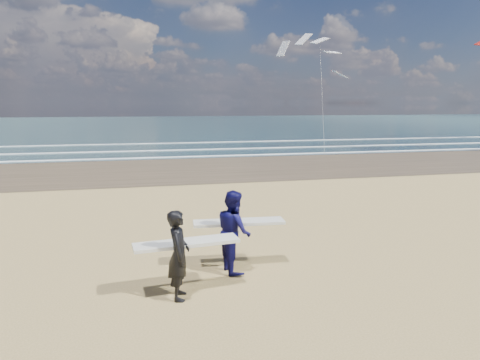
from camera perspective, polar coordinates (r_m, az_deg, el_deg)
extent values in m
cube|color=#473A26|center=(34.13, 26.00, 2.60)|extent=(220.00, 12.00, 0.01)
cube|color=#1A333A|center=(83.22, 2.02, 7.51)|extent=(220.00, 100.00, 0.02)
cube|color=white|center=(37.96, 21.49, 3.66)|extent=(220.00, 0.50, 0.05)
cube|color=white|center=(41.90, 17.89, 4.43)|extent=(220.00, 0.50, 0.05)
cube|color=white|center=(47.58, 13.90, 5.25)|extent=(220.00, 0.50, 0.05)
imported|color=black|center=(8.78, -8.18, -9.85)|extent=(0.52, 0.72, 1.84)
cube|color=silver|center=(9.09, -7.12, -8.31)|extent=(2.24, 0.76, 0.07)
imported|color=#0E0D4A|center=(10.07, -0.83, -6.82)|extent=(0.84, 1.02, 1.94)
cube|color=silver|center=(10.40, -0.15, -5.63)|extent=(2.23, 0.69, 0.07)
cube|color=slate|center=(34.25, 11.22, 3.53)|extent=(0.12, 0.12, 0.10)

